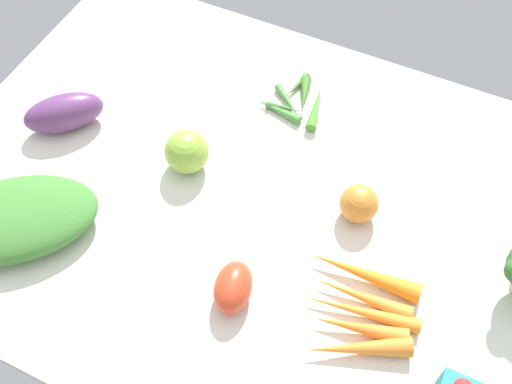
{
  "coord_description": "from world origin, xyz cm",
  "views": [
    {
      "loc": [
        -23.57,
        49.53,
        84.45
      ],
      "look_at": [
        0.0,
        0.0,
        4.0
      ],
      "focal_mm": 44.28,
      "sensor_mm": 36.0,
      "label": 1
    }
  ],
  "objects_px": {
    "okra_pile": "(298,102)",
    "roma_tomato": "(233,287)",
    "eggplant": "(63,114)",
    "heirloom_tomato_orange": "(359,203)",
    "leafy_greens_clump": "(12,220)",
    "heirloom_tomato_green": "(187,152)",
    "carrot_bunch": "(361,309)"
  },
  "relations": [
    {
      "from": "eggplant",
      "to": "heirloom_tomato_orange",
      "type": "bearing_deg",
      "value": -39.98
    },
    {
      "from": "okra_pile",
      "to": "roma_tomato",
      "type": "xyz_separation_m",
      "value": [
        -0.06,
        0.37,
        0.02
      ]
    },
    {
      "from": "heirloom_tomato_green",
      "to": "roma_tomato",
      "type": "height_order",
      "value": "heirloom_tomato_green"
    },
    {
      "from": "eggplant",
      "to": "carrot_bunch",
      "type": "bearing_deg",
      "value": -55.83
    },
    {
      "from": "eggplant",
      "to": "heirloom_tomato_green",
      "type": "bearing_deg",
      "value": -40.88
    },
    {
      "from": "okra_pile",
      "to": "heirloom_tomato_green",
      "type": "relative_size",
      "value": 1.73
    },
    {
      "from": "leafy_greens_clump",
      "to": "heirloom_tomato_orange",
      "type": "height_order",
      "value": "heirloom_tomato_orange"
    },
    {
      "from": "carrot_bunch",
      "to": "heirloom_tomato_orange",
      "type": "bearing_deg",
      "value": -68.27
    },
    {
      "from": "heirloom_tomato_green",
      "to": "carrot_bunch",
      "type": "distance_m",
      "value": 0.36
    },
    {
      "from": "eggplant",
      "to": "heirloom_tomato_orange",
      "type": "xyz_separation_m",
      "value": [
        -0.51,
        -0.05,
        -0.0
      ]
    },
    {
      "from": "heirloom_tomato_green",
      "to": "heirloom_tomato_orange",
      "type": "height_order",
      "value": "heirloom_tomato_green"
    },
    {
      "from": "heirloom_tomato_green",
      "to": "roma_tomato",
      "type": "relative_size",
      "value": 0.9
    },
    {
      "from": "okra_pile",
      "to": "roma_tomato",
      "type": "distance_m",
      "value": 0.38
    },
    {
      "from": "roma_tomato",
      "to": "heirloom_tomato_green",
      "type": "bearing_deg",
      "value": -147.89
    },
    {
      "from": "okra_pile",
      "to": "carrot_bunch",
      "type": "xyz_separation_m",
      "value": [
        -0.23,
        0.32,
        0.0
      ]
    },
    {
      "from": "leafy_greens_clump",
      "to": "roma_tomato",
      "type": "distance_m",
      "value": 0.35
    },
    {
      "from": "heirloom_tomato_orange",
      "to": "leafy_greens_clump",
      "type": "bearing_deg",
      "value": 28.53
    },
    {
      "from": "heirloom_tomato_orange",
      "to": "okra_pile",
      "type": "bearing_deg",
      "value": -44.39
    },
    {
      "from": "heirloom_tomato_orange",
      "to": "heirloom_tomato_green",
      "type": "bearing_deg",
      "value": 5.82
    },
    {
      "from": "okra_pile",
      "to": "heirloom_tomato_green",
      "type": "bearing_deg",
      "value": 60.91
    },
    {
      "from": "okra_pile",
      "to": "heirloom_tomato_orange",
      "type": "distance_m",
      "value": 0.24
    },
    {
      "from": "leafy_greens_clump",
      "to": "roma_tomato",
      "type": "relative_size",
      "value": 3.2
    },
    {
      "from": "heirloom_tomato_green",
      "to": "eggplant",
      "type": "xyz_separation_m",
      "value": [
        0.23,
        0.02,
        -0.0
      ]
    },
    {
      "from": "leafy_greens_clump",
      "to": "okra_pile",
      "type": "xyz_separation_m",
      "value": [
        -0.28,
        -0.41,
        -0.02
      ]
    },
    {
      "from": "leafy_greens_clump",
      "to": "heirloom_tomato_orange",
      "type": "bearing_deg",
      "value": -151.47
    },
    {
      "from": "heirloom_tomato_green",
      "to": "roma_tomato",
      "type": "distance_m",
      "value": 0.24
    },
    {
      "from": "heirloom_tomato_green",
      "to": "eggplant",
      "type": "bearing_deg",
      "value": 4.19
    },
    {
      "from": "roma_tomato",
      "to": "heirloom_tomato_orange",
      "type": "height_order",
      "value": "heirloom_tomato_orange"
    },
    {
      "from": "roma_tomato",
      "to": "okra_pile",
      "type": "bearing_deg",
      "value": 177.33
    },
    {
      "from": "okra_pile",
      "to": "eggplant",
      "type": "height_order",
      "value": "eggplant"
    },
    {
      "from": "leafy_greens_clump",
      "to": "carrot_bunch",
      "type": "distance_m",
      "value": 0.52
    },
    {
      "from": "carrot_bunch",
      "to": "eggplant",
      "type": "height_order",
      "value": "eggplant"
    }
  ]
}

